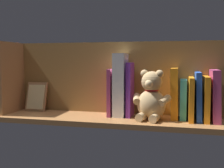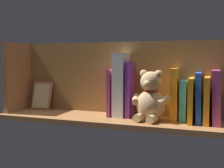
% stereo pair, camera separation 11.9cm
% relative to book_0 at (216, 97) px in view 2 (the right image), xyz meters
% --- Properties ---
extents(ground_plane, '(1.02, 0.25, 0.02)m').
position_rel_book_0_xyz_m(ground_plane, '(0.42, 0.02, -0.11)').
color(ground_plane, '#9E6B3D').
extents(shelf_back_panel, '(1.02, 0.02, 0.33)m').
position_rel_book_0_xyz_m(shelf_back_panel, '(0.42, -0.08, 0.06)').
color(shelf_back_panel, olive).
rests_on(shelf_back_panel, ground_plane).
extents(shelf_side_divider, '(0.02, 0.19, 0.33)m').
position_rel_book_0_xyz_m(shelf_side_divider, '(0.91, 0.02, 0.06)').
color(shelf_side_divider, '#9E6B3D').
rests_on(shelf_side_divider, ground_plane).
extents(book_0, '(0.04, 0.14, 0.21)m').
position_rel_book_0_xyz_m(book_0, '(0.00, 0.00, 0.00)').
color(book_0, '#B23F72').
rests_on(book_0, ground_plane).
extents(book_1, '(0.02, 0.15, 0.18)m').
position_rel_book_0_xyz_m(book_1, '(0.03, 0.00, -0.01)').
color(book_1, orange).
rests_on(book_1, ground_plane).
extents(book_2, '(0.03, 0.14, 0.20)m').
position_rel_book_0_xyz_m(book_2, '(0.06, -0.00, -0.01)').
color(book_2, blue).
rests_on(book_2, ground_plane).
extents(book_3, '(0.02, 0.15, 0.18)m').
position_rel_book_0_xyz_m(book_3, '(0.09, 0.00, -0.02)').
color(book_3, orange).
rests_on(book_3, ground_plane).
extents(book_4, '(0.03, 0.11, 0.17)m').
position_rel_book_0_xyz_m(book_4, '(0.12, -0.02, -0.02)').
color(book_4, teal).
rests_on(book_4, ground_plane).
extents(book_5, '(0.03, 0.11, 0.21)m').
position_rel_book_0_xyz_m(book_5, '(0.16, -0.02, 0.00)').
color(book_5, orange).
rests_on(book_5, ground_plane).
extents(teddy_bear, '(0.16, 0.15, 0.21)m').
position_rel_book_0_xyz_m(teddy_bear, '(0.25, 0.03, -0.01)').
color(teddy_bear, tan).
rests_on(teddy_bear, ground_plane).
extents(book_6, '(0.02, 0.11, 0.24)m').
position_rel_book_0_xyz_m(book_6, '(0.35, -0.02, 0.01)').
color(book_6, purple).
rests_on(book_6, ground_plane).
extents(dictionary_thick_white, '(0.05, 0.11, 0.27)m').
position_rel_book_0_xyz_m(dictionary_thick_white, '(0.39, -0.02, 0.03)').
color(dictionary_thick_white, white).
rests_on(dictionary_thick_white, ground_plane).
extents(book_7, '(0.02, 0.11, 0.21)m').
position_rel_book_0_xyz_m(book_7, '(0.43, -0.02, -0.00)').
color(book_7, '#B23F72').
rests_on(book_7, ground_plane).
extents(picture_frame_leaning, '(0.10, 0.05, 0.14)m').
position_rel_book_0_xyz_m(picture_frame_leaning, '(0.82, -0.04, -0.04)').
color(picture_frame_leaning, '#A87A4C').
rests_on(picture_frame_leaning, ground_plane).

